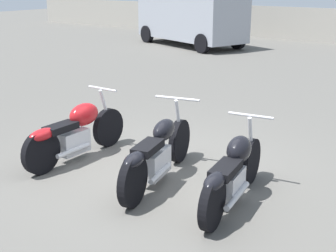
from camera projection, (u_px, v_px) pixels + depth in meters
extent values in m
plane|color=#5B5954|center=(163.00, 172.00, 6.60)|extent=(60.00, 60.00, 0.00)
cylinder|color=black|center=(108.00, 127.00, 7.54)|extent=(0.11, 0.62, 0.62)
cylinder|color=black|center=(41.00, 152.00, 6.46)|extent=(0.11, 0.62, 0.62)
cube|color=silver|center=(74.00, 142.00, 6.96)|extent=(0.21, 0.50, 0.34)
ellipsoid|color=red|center=(84.00, 114.00, 7.03)|extent=(0.29, 0.54, 0.34)
cube|color=black|center=(61.00, 128.00, 6.69)|extent=(0.25, 0.51, 0.10)
ellipsoid|color=red|center=(43.00, 135.00, 6.43)|extent=(0.20, 0.44, 0.16)
cylinder|color=silver|center=(102.00, 89.00, 7.26)|extent=(0.56, 0.04, 0.04)
cylinder|color=silver|center=(105.00, 108.00, 7.40)|extent=(0.05, 0.25, 0.64)
cylinder|color=silver|center=(73.00, 150.00, 6.80)|extent=(0.08, 0.62, 0.07)
cylinder|color=black|center=(179.00, 141.00, 6.91)|extent=(0.25, 0.64, 0.64)
cylinder|color=black|center=(133.00, 181.00, 5.53)|extent=(0.25, 0.64, 0.64)
cube|color=silver|center=(156.00, 163.00, 6.16)|extent=(0.33, 0.59, 0.35)
ellipsoid|color=black|center=(164.00, 130.00, 6.28)|extent=(0.35, 0.56, 0.28)
cube|color=black|center=(148.00, 148.00, 5.83)|extent=(0.36, 0.57, 0.10)
ellipsoid|color=black|center=(134.00, 160.00, 5.50)|extent=(0.30, 0.47, 0.16)
cylinder|color=silver|center=(177.00, 98.00, 6.61)|extent=(0.65, 0.19, 0.04)
cylinder|color=silver|center=(178.00, 120.00, 6.76)|extent=(0.11, 0.26, 0.65)
cylinder|color=silver|center=(160.00, 173.00, 6.00)|extent=(0.21, 0.60, 0.07)
cylinder|color=black|center=(250.00, 161.00, 6.19)|extent=(0.19, 0.61, 0.60)
cylinder|color=black|center=(212.00, 204.00, 5.02)|extent=(0.19, 0.61, 0.60)
cube|color=silver|center=(231.00, 184.00, 5.56)|extent=(0.28, 0.52, 0.33)
ellipsoid|color=black|center=(239.00, 150.00, 5.65)|extent=(0.35, 0.50, 0.33)
cube|color=black|center=(226.00, 169.00, 5.27)|extent=(0.32, 0.57, 0.10)
ellipsoid|color=black|center=(215.00, 181.00, 4.99)|extent=(0.27, 0.47, 0.16)
cylinder|color=silver|center=(251.00, 116.00, 5.91)|extent=(0.58, 0.13, 0.04)
cylinder|color=silver|center=(251.00, 139.00, 6.05)|extent=(0.09, 0.25, 0.64)
cylinder|color=silver|center=(237.00, 196.00, 5.41)|extent=(0.18, 0.73, 0.07)
cube|color=#999EA8|center=(190.00, 14.00, 18.51)|extent=(5.20, 3.32, 1.94)
cube|color=black|center=(156.00, 0.00, 20.26)|extent=(0.57, 1.57, 0.58)
cylinder|color=black|center=(147.00, 34.00, 19.73)|extent=(0.73, 0.44, 0.70)
cylinder|color=black|center=(180.00, 31.00, 20.69)|extent=(0.73, 0.44, 0.70)
cylinder|color=black|center=(202.00, 43.00, 16.88)|extent=(0.73, 0.44, 0.70)
cylinder|color=black|center=(238.00, 40.00, 17.84)|extent=(0.73, 0.44, 0.70)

